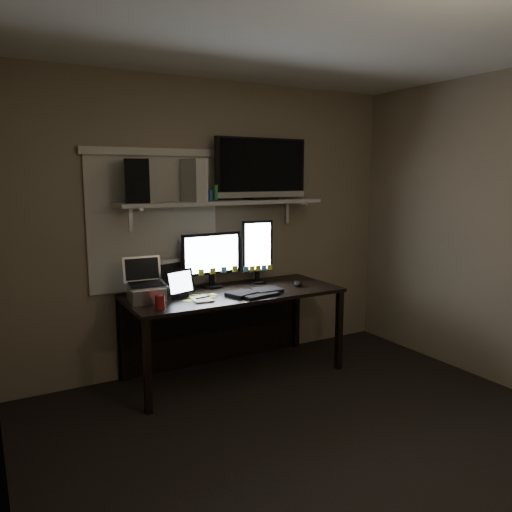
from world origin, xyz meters
TOP-DOWN VIEW (x-y plane):
  - floor at (0.00, 0.00)m, footprint 3.60×3.60m
  - ceiling at (0.00, 0.00)m, footprint 3.60×3.60m
  - back_wall at (0.00, 1.80)m, footprint 3.60×0.00m
  - window_blinds at (-0.55, 1.79)m, footprint 1.10×0.02m
  - desk at (0.00, 1.55)m, footprint 1.80×0.75m
  - wall_shelf at (0.00, 1.62)m, footprint 1.80×0.35m
  - monitor_landscape at (-0.09, 1.67)m, footprint 0.55×0.09m
  - monitor_portrait at (0.34, 1.63)m, footprint 0.29×0.09m
  - keyboard at (0.11, 1.27)m, footprint 0.50×0.26m
  - mouse at (0.59, 1.34)m, footprint 0.11×0.14m
  - notepad at (-0.35, 1.29)m, footprint 0.17×0.22m
  - tablet at (-0.47, 1.45)m, footprint 0.28×0.18m
  - file_sorter at (-0.48, 1.70)m, footprint 0.22×0.15m
  - laptop at (-0.74, 1.44)m, footprint 0.31×0.26m
  - cup at (-0.72, 1.19)m, footprint 0.08×0.08m
  - sticky_notes at (-0.31, 1.36)m, footprint 0.31×0.23m
  - tv at (0.39, 1.65)m, footprint 0.89×0.18m
  - game_console at (-0.26, 1.63)m, footprint 0.13×0.30m
  - speaker at (-0.72, 1.64)m, footprint 0.24×0.27m
  - bottles at (-0.13, 1.58)m, footprint 0.20×0.10m

SIDE VIEW (x-z plane):
  - floor at x=0.00m, z-range 0.00..0.00m
  - desk at x=0.00m, z-range 0.19..0.92m
  - sticky_notes at x=-0.31m, z-range 0.73..0.73m
  - notepad at x=-0.35m, z-range 0.73..0.74m
  - keyboard at x=0.11m, z-range 0.73..0.76m
  - mouse at x=0.59m, z-range 0.73..0.77m
  - cup at x=-0.72m, z-range 0.73..0.83m
  - tablet at x=-0.47m, z-range 0.73..0.96m
  - file_sorter at x=-0.48m, z-range 0.73..0.99m
  - laptop at x=-0.74m, z-range 0.73..1.06m
  - monitor_landscape at x=-0.09m, z-range 0.73..1.21m
  - monitor_portrait at x=0.34m, z-range 0.73..1.30m
  - back_wall at x=0.00m, z-range -0.55..3.05m
  - window_blinds at x=-0.55m, z-range 0.75..1.85m
  - wall_shelf at x=0.00m, z-range 1.45..1.48m
  - bottles at x=-0.13m, z-range 1.48..1.61m
  - speaker at x=-0.72m, z-range 1.48..1.82m
  - game_console at x=-0.26m, z-range 1.48..1.82m
  - tv at x=0.39m, z-range 1.48..2.01m
  - ceiling at x=0.00m, z-range 2.50..2.50m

